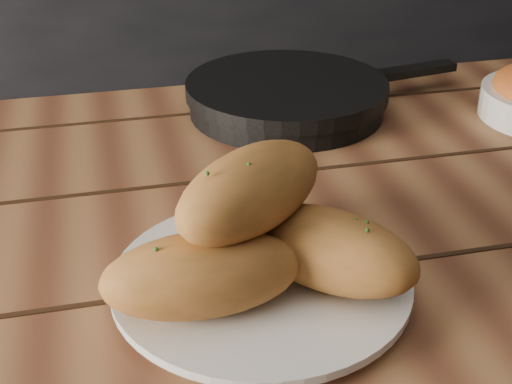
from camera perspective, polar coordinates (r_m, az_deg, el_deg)
name	(u,v)px	position (r m, az deg, el deg)	size (l,w,h in m)	color
counter	(33,92)	(2.00, -17.43, 7.65)	(2.80, 0.60, 0.90)	black
table	(299,295)	(0.80, 3.49, -8.26)	(1.48, 0.83, 0.75)	#945F37
plate	(261,282)	(0.63, 0.42, -7.24)	(0.26, 0.26, 0.02)	silver
bread_rolls	(256,231)	(0.60, -0.02, -3.13)	(0.27, 0.25, 0.12)	#B46832
skillet	(288,96)	(0.99, 2.58, 7.70)	(0.41, 0.28, 0.05)	black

